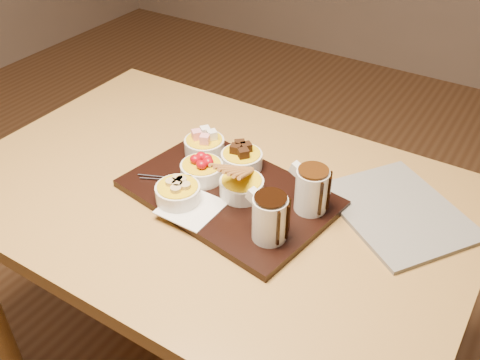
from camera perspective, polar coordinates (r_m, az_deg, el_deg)
The scene contains 12 objects.
dining_table at distance 1.31m, azimuth -2.90°, elevation -4.44°, with size 1.20×0.80×0.75m.
serving_board at distance 1.22m, azimuth -1.19°, elevation -1.47°, with size 0.46×0.30×0.02m, color black.
napkin at distance 1.17m, azimuth -5.22°, elevation -2.93°, with size 0.12×0.12×0.00m, color white.
bowl_marshmallows at distance 1.33m, azimuth -3.82°, elevation 3.61°, with size 0.10×0.10×0.04m, color white.
bowl_cake at distance 1.28m, azimuth 0.18°, elevation 2.12°, with size 0.10×0.10×0.04m, color white.
bowl_strawberries at distance 1.25m, azimuth -4.09°, elevation 0.94°, with size 0.10×0.10×0.04m, color white.
bowl_biscotti at distance 1.19m, azimuth 0.18°, elevation -0.78°, with size 0.10×0.10×0.04m, color white.
bowl_bananas at distance 1.18m, azimuth -6.62°, elevation -1.46°, with size 0.10×0.10×0.04m, color white.
pitcher_dark_chocolate at distance 1.07m, azimuth 3.18°, elevation -4.13°, with size 0.07×0.07×0.10m, color silver.
pitcher_milk_chocolate at distance 1.15m, azimuth 7.64°, elevation -1.12°, with size 0.07×0.07×0.10m, color silver.
fondue_skewers at distance 1.25m, azimuth -5.19°, elevation 0.04°, with size 0.26×0.03×0.01m, color silver, non-canonical shape.
newspaper at distance 1.23m, azimuth 16.47°, elevation -3.20°, with size 0.30×0.24×0.01m, color beige.
Camera 1 is at (0.58, -0.80, 1.51)m, focal length 40.00 mm.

